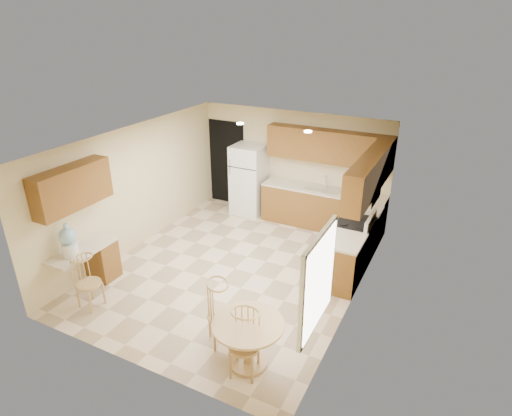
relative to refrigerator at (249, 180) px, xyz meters
The scene contains 30 objects.
floor 2.71m from the refrigerator, 68.40° to the right, with size 5.50×5.50×0.00m, color beige.
ceiling 3.07m from the refrigerator, 68.40° to the right, with size 4.50×5.50×0.02m, color white.
wall_back 1.09m from the refrigerator, 20.23° to the left, with size 4.50×0.02×2.50m, color beige.
wall_front 5.25m from the refrigerator, 79.55° to the right, with size 4.50×0.02×2.50m, color beige.
wall_left 2.76m from the refrigerator, 118.44° to the right, with size 0.02×5.50×2.50m, color beige.
wall_right 4.02m from the refrigerator, 36.87° to the right, with size 0.02×5.50×2.50m, color beige.
doorway 0.89m from the refrigerator, 157.27° to the left, with size 0.90×0.02×2.10m, color black.
base_cab_back 1.87m from the refrigerator, ahead, with size 2.75×0.60×0.87m, color brown.
counter_back 1.83m from the refrigerator, ahead, with size 2.75×0.63×0.04m, color beige.
base_cab_right_a 2.98m from the refrigerator, 10.64° to the right, with size 0.60×0.59×0.87m, color brown.
counter_right_a 2.95m from the refrigerator, 10.64° to the right, with size 0.63×0.59×0.04m, color beige.
base_cab_right_b 3.55m from the refrigerator, 34.59° to the right, with size 0.60×0.80×0.87m, color brown.
counter_right_b 3.52m from the refrigerator, 34.59° to the right, with size 0.63×0.80×0.04m, color beige.
upper_cab_back 2.09m from the refrigerator, ahead, with size 2.75×0.33×0.70m, color brown.
upper_cab_right 3.41m from the refrigerator, 21.41° to the right, with size 0.33×2.42×0.70m, color brown.
upper_cab_left 4.28m from the refrigerator, 105.84° to the right, with size 0.33×1.40×0.70m, color brown.
sink 1.80m from the refrigerator, ahead, with size 0.78×0.44×0.01m, color silver.
range_hood 3.24m from the refrigerator, 22.46° to the right, with size 0.50×0.76×0.14m, color silver.
desk_pedestal 3.89m from the refrigerator, 105.76° to the right, with size 0.48×0.42×0.72m, color brown.
desk_top 4.23m from the refrigerator, 104.36° to the right, with size 0.50×1.20×0.04m, color beige.
window 5.35m from the refrigerator, 53.21° to the right, with size 0.06×1.12×1.30m.
can_light_a 2.09m from the refrigerator, 69.44° to the right, with size 0.14×0.14×0.02m, color white.
can_light_b 2.75m from the refrigerator, 32.96° to the right, with size 0.14×0.14×0.02m, color white.
refrigerator is the anchor object (origin of this frame).
stove 3.14m from the refrigerator, 22.99° to the right, with size 0.65×0.76×1.09m.
dining_table 5.04m from the refrigerator, 62.40° to the right, with size 0.97×0.97×0.71m.
chair_table_a 4.66m from the refrigerator, 67.54° to the right, with size 0.45×0.55×1.02m.
chair_table_b 5.25m from the refrigerator, 63.39° to the right, with size 0.42×0.44×0.96m.
chair_desk 4.58m from the refrigerator, 97.53° to the right, with size 0.40×0.51×0.90m.
water_crock 4.46m from the refrigerator, 103.64° to the right, with size 0.28×0.28×0.58m.
Camera 1 is at (3.50, -6.01, 4.39)m, focal length 30.00 mm.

